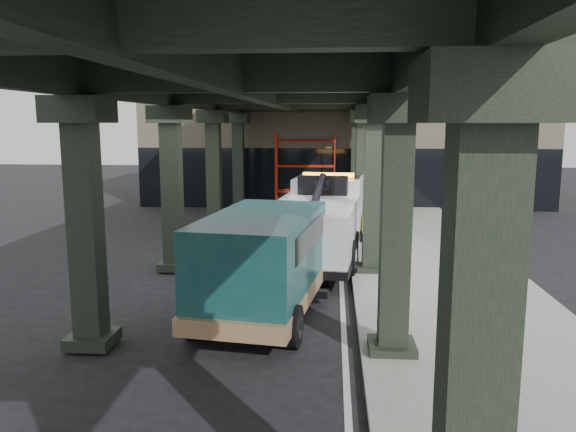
% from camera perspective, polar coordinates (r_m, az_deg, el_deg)
% --- Properties ---
extents(ground, '(90.00, 90.00, 0.00)m').
position_cam_1_polar(ground, '(15.20, -0.98, -7.79)').
color(ground, black).
rests_on(ground, ground).
extents(sidewalk, '(5.00, 40.00, 0.15)m').
position_cam_1_polar(sidewalk, '(17.31, 14.75, -5.70)').
color(sidewalk, gray).
rests_on(sidewalk, ground).
extents(lane_stripe, '(0.12, 38.00, 0.01)m').
position_cam_1_polar(lane_stripe, '(17.05, 5.40, -5.89)').
color(lane_stripe, silver).
rests_on(lane_stripe, ground).
extents(viaduct, '(7.40, 32.00, 6.40)m').
position_cam_1_polar(viaduct, '(16.57, -1.76, 12.75)').
color(viaduct, black).
rests_on(viaduct, ground).
extents(building, '(22.00, 10.00, 8.00)m').
position_cam_1_polar(building, '(34.46, 5.60, 8.56)').
color(building, '#C6B793').
rests_on(building, ground).
extents(scaffolding, '(3.08, 0.88, 4.00)m').
position_cam_1_polar(scaffolding, '(29.22, 1.78, 4.73)').
color(scaffolding, red).
rests_on(scaffolding, ground).
extents(tow_truck, '(3.30, 8.89, 2.85)m').
position_cam_1_polar(tow_truck, '(18.82, 3.42, -0.10)').
color(tow_truck, black).
rests_on(tow_truck, ground).
extents(towed_van, '(3.11, 6.30, 2.45)m').
position_cam_1_polar(towed_van, '(13.31, -2.26, -4.40)').
color(towed_van, '#113F3F').
rests_on(towed_van, ground).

